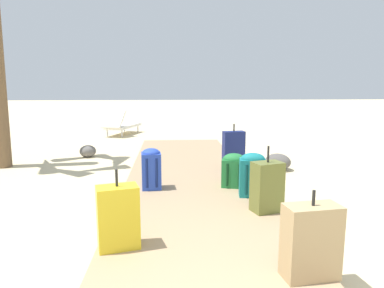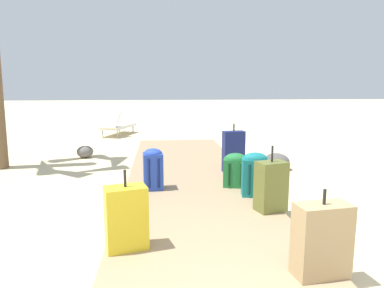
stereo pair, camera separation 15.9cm
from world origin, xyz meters
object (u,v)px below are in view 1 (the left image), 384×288
object	(u,v)px
suitcase_olive	(267,187)
backpack_teal	(252,174)
backpack_green	(234,169)
suitcase_tan	(311,242)
lounge_chair	(121,124)
backpack_blue	(151,168)
suitcase_yellow	(118,217)
suitcase_navy	(234,152)

from	to	relation	value
suitcase_olive	backpack_teal	xyz separation A→B (m)	(-0.04, 0.57, 0.01)
backpack_green	suitcase_olive	world-z (taller)	suitcase_olive
suitcase_tan	lounge_chair	size ratio (longest dim) A/B	0.42
backpack_blue	backpack_teal	distance (m)	1.41
backpack_green	backpack_blue	xyz separation A→B (m)	(-1.19, -0.03, 0.05)
backpack_green	lounge_chair	bearing A→B (deg)	111.98
backpack_green	suitcase_yellow	distance (m)	2.33
backpack_blue	lounge_chair	xyz separation A→B (m)	(-1.23, 6.01, -0.06)
suitcase_navy	lounge_chair	distance (m)	5.72
backpack_green	suitcase_tan	size ratio (longest dim) A/B	0.70
lounge_chair	backpack_blue	bearing A→B (deg)	-78.44
suitcase_navy	suitcase_olive	bearing A→B (deg)	-88.47
backpack_blue	suitcase_olive	distance (m)	1.71
backpack_teal	suitcase_navy	xyz separation A→B (m)	(-0.01, 1.33, 0.04)
lounge_chair	suitcase_tan	bearing A→B (deg)	-73.14
suitcase_yellow	suitcase_navy	bearing A→B (deg)	60.57
lounge_chair	backpack_teal	bearing A→B (deg)	-68.19
suitcase_tan	suitcase_olive	distance (m)	1.44
suitcase_olive	backpack_teal	distance (m)	0.57
suitcase_olive	suitcase_navy	xyz separation A→B (m)	(-0.05, 1.90, 0.05)
backpack_blue	suitcase_tan	distance (m)	2.78
backpack_green	backpack_teal	bearing A→B (deg)	-70.45
backpack_blue	lounge_chair	distance (m)	6.14
backpack_blue	suitcase_navy	xyz separation A→B (m)	(1.34, 0.90, 0.04)
suitcase_olive	lounge_chair	xyz separation A→B (m)	(-2.62, 7.01, -0.05)
backpack_green	suitcase_olive	size ratio (longest dim) A/B	0.63
backpack_green	lounge_chair	size ratio (longest dim) A/B	0.30
backpack_teal	backpack_green	bearing A→B (deg)	109.55
suitcase_yellow	backpack_teal	size ratio (longest dim) A/B	1.25
suitcase_olive	suitcase_navy	size ratio (longest dim) A/B	0.95
backpack_green	backpack_teal	world-z (taller)	backpack_teal
backpack_blue	suitcase_yellow	xyz separation A→B (m)	(-0.21, -1.84, -0.02)
suitcase_tan	lounge_chair	world-z (taller)	lounge_chair
suitcase_olive	suitcase_navy	world-z (taller)	suitcase_navy
suitcase_yellow	backpack_green	bearing A→B (deg)	53.19
backpack_teal	suitcase_yellow	bearing A→B (deg)	-137.87
lounge_chair	backpack_green	bearing A→B (deg)	-68.02
backpack_green	suitcase_yellow	world-z (taller)	suitcase_yellow
suitcase_tan	suitcase_navy	bearing A→B (deg)	89.91
backpack_blue	lounge_chair	world-z (taller)	lounge_chair
suitcase_navy	lounge_chair	bearing A→B (deg)	116.64
suitcase_yellow	backpack_teal	world-z (taller)	suitcase_yellow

